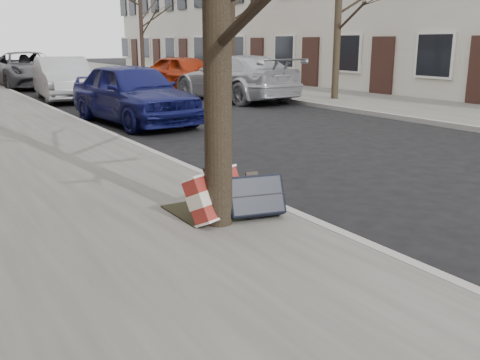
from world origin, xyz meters
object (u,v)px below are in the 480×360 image
suitcase_navy (255,196)px  car_near_mid (63,79)px  car_near_front (133,93)px  suitcase_red (216,195)px

suitcase_navy → car_near_mid: 14.14m
suitcase_navy → car_near_front: (1.66, 7.80, 0.37)m
suitcase_navy → car_near_front: car_near_front is taller
suitcase_navy → car_near_mid: bearing=96.5°
car_near_mid → suitcase_red: bearing=-92.7°
suitcase_red → suitcase_navy: (0.37, -0.17, -0.02)m
car_near_front → suitcase_red: bearing=-110.1°
suitcase_red → suitcase_navy: 0.40m
car_near_mid → car_near_front: bearing=-84.0°
suitcase_red → car_near_mid: car_near_mid is taller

